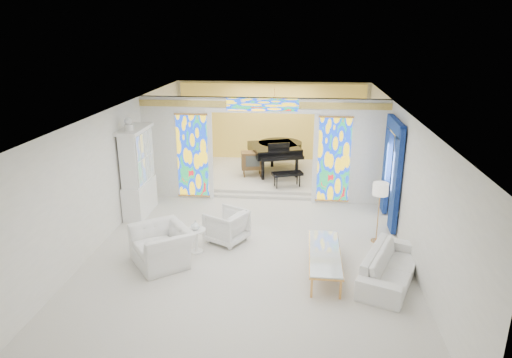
# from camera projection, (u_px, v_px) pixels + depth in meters

# --- Properties ---
(floor) EXTENTS (12.00, 12.00, 0.00)m
(floor) POSITION_uv_depth(u_px,v_px,m) (255.00, 227.00, 11.66)
(floor) COLOR beige
(floor) RESTS_ON ground
(ceiling) EXTENTS (7.00, 12.00, 0.02)m
(ceiling) POSITION_uv_depth(u_px,v_px,m) (255.00, 110.00, 10.71)
(ceiling) COLOR white
(ceiling) RESTS_ON wall_back
(wall_back) EXTENTS (7.00, 0.02, 3.00)m
(wall_back) POSITION_uv_depth(u_px,v_px,m) (272.00, 123.00, 16.85)
(wall_back) COLOR silver
(wall_back) RESTS_ON floor
(wall_front) EXTENTS (7.00, 0.02, 3.00)m
(wall_front) POSITION_uv_depth(u_px,v_px,m) (205.00, 317.00, 5.52)
(wall_front) COLOR silver
(wall_front) RESTS_ON floor
(wall_left) EXTENTS (0.02, 12.00, 3.00)m
(wall_left) POSITION_uv_depth(u_px,v_px,m) (118.00, 167.00, 11.52)
(wall_left) COLOR silver
(wall_left) RESTS_ON floor
(wall_right) EXTENTS (0.02, 12.00, 3.00)m
(wall_right) POSITION_uv_depth(u_px,v_px,m) (402.00, 175.00, 10.85)
(wall_right) COLOR silver
(wall_right) RESTS_ON floor
(partition_wall) EXTENTS (7.00, 0.22, 3.00)m
(partition_wall) POSITION_uv_depth(u_px,v_px,m) (263.00, 145.00, 13.02)
(partition_wall) COLOR silver
(partition_wall) RESTS_ON floor
(stained_glass_left) EXTENTS (0.90, 0.04, 2.40)m
(stained_glass_left) POSITION_uv_depth(u_px,v_px,m) (193.00, 156.00, 13.23)
(stained_glass_left) COLOR gold
(stained_glass_left) RESTS_ON partition_wall
(stained_glass_right) EXTENTS (0.90, 0.04, 2.40)m
(stained_glass_right) POSITION_uv_depth(u_px,v_px,m) (334.00, 160.00, 12.84)
(stained_glass_right) COLOR gold
(stained_glass_right) RESTS_ON partition_wall
(stained_glass_transom) EXTENTS (2.00, 0.04, 0.34)m
(stained_glass_transom) POSITION_uv_depth(u_px,v_px,m) (262.00, 105.00, 12.55)
(stained_glass_transom) COLOR gold
(stained_glass_transom) RESTS_ON partition_wall
(alcove_platform) EXTENTS (6.80, 3.80, 0.18)m
(alcove_platform) POSITION_uv_depth(u_px,v_px,m) (268.00, 175.00, 15.50)
(alcove_platform) COLOR beige
(alcove_platform) RESTS_ON floor
(gold_curtain_back) EXTENTS (6.70, 0.10, 2.90)m
(gold_curtain_back) POSITION_uv_depth(u_px,v_px,m) (272.00, 123.00, 16.74)
(gold_curtain_back) COLOR #EDCE52
(gold_curtain_back) RESTS_ON wall_back
(chandelier) EXTENTS (0.48, 0.48, 0.30)m
(chandelier) POSITION_uv_depth(u_px,v_px,m) (274.00, 103.00, 14.61)
(chandelier) COLOR #D8974B
(chandelier) RESTS_ON ceiling
(blue_drapes) EXTENTS (0.14, 1.85, 2.65)m
(blue_drapes) POSITION_uv_depth(u_px,v_px,m) (392.00, 164.00, 11.50)
(blue_drapes) COLOR navy
(blue_drapes) RESTS_ON wall_right
(china_cabinet) EXTENTS (0.56, 1.46, 2.72)m
(china_cabinet) POSITION_uv_depth(u_px,v_px,m) (138.00, 172.00, 12.16)
(china_cabinet) COLOR white
(china_cabinet) RESTS_ON floor
(armchair_left) EXTENTS (1.62, 1.65, 0.81)m
(armchair_left) POSITION_uv_depth(u_px,v_px,m) (162.00, 246.00, 9.73)
(armchair_left) COLOR white
(armchair_left) RESTS_ON floor
(armchair_right) EXTENTS (1.14, 1.13, 0.77)m
(armchair_right) POSITION_uv_depth(u_px,v_px,m) (226.00, 226.00, 10.75)
(armchair_right) COLOR silver
(armchair_right) RESTS_ON floor
(sofa) EXTENTS (1.61, 2.33, 0.63)m
(sofa) POSITION_uv_depth(u_px,v_px,m) (391.00, 266.00, 9.09)
(sofa) COLOR silver
(sofa) RESTS_ON floor
(side_table) EXTENTS (0.52, 0.52, 0.55)m
(side_table) POSITION_uv_depth(u_px,v_px,m) (196.00, 237.00, 10.24)
(side_table) COLOR white
(side_table) RESTS_ON floor
(vase) EXTENTS (0.25, 0.25, 0.21)m
(vase) POSITION_uv_depth(u_px,v_px,m) (196.00, 225.00, 10.15)
(vase) COLOR white
(vase) RESTS_ON side_table
(coffee_table) EXTENTS (0.66, 2.10, 0.47)m
(coffee_table) POSITION_uv_depth(u_px,v_px,m) (325.00, 253.00, 9.36)
(coffee_table) COLOR white
(coffee_table) RESTS_ON floor
(floor_lamp) EXTENTS (0.43, 0.43, 1.46)m
(floor_lamp) POSITION_uv_depth(u_px,v_px,m) (380.00, 192.00, 10.47)
(floor_lamp) COLOR #D8974B
(floor_lamp) RESTS_ON floor
(grand_piano) EXTENTS (2.09, 3.17, 1.14)m
(grand_piano) POSITION_uv_depth(u_px,v_px,m) (277.00, 149.00, 15.38)
(grand_piano) COLOR black
(grand_piano) RESTS_ON alcove_platform
(tv_console) EXTENTS (0.77, 0.59, 0.81)m
(tv_console) POSITION_uv_depth(u_px,v_px,m) (252.00, 160.00, 14.95)
(tv_console) COLOR brown
(tv_console) RESTS_ON alcove_platform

